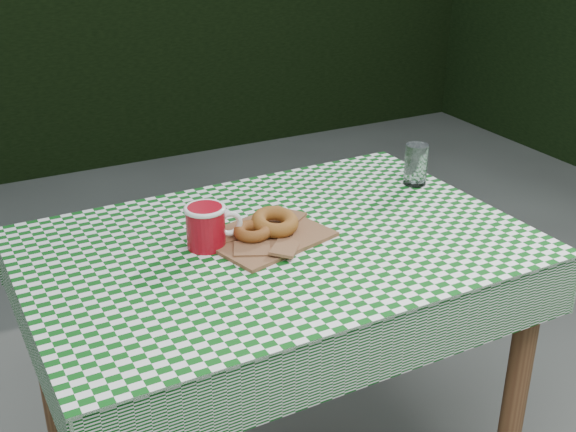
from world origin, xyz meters
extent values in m
cube|color=black|center=(0.00, 3.20, 0.90)|extent=(7.00, 0.70, 1.80)
cube|color=brown|center=(0.19, 0.18, 0.38)|extent=(1.16, 0.79, 0.75)
cube|color=#0B4B12|center=(0.19, 0.18, 0.75)|extent=(1.18, 0.81, 0.01)
cube|color=brown|center=(0.17, 0.20, 0.76)|extent=(0.32, 0.28, 0.01)
torus|color=brown|center=(0.13, 0.20, 0.78)|extent=(0.09, 0.09, 0.03)
torus|color=#944E1E|center=(0.20, 0.22, 0.79)|extent=(0.12, 0.12, 0.04)
cylinder|color=silver|center=(0.69, 0.32, 0.81)|extent=(0.06, 0.06, 0.11)
camera|label=1|loc=(-0.48, -1.18, 1.52)|focal=45.22mm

